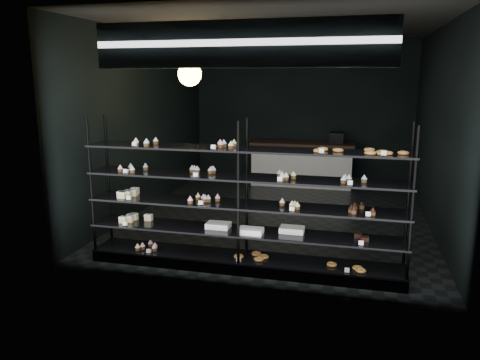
% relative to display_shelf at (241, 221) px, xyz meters
% --- Properties ---
extents(room, '(5.01, 6.01, 3.20)m').
position_rel_display_shelf_xyz_m(room, '(0.09, 2.45, 0.97)').
color(room, black).
rests_on(room, ground).
extents(display_shelf, '(4.00, 0.50, 1.91)m').
position_rel_display_shelf_xyz_m(display_shelf, '(0.00, 0.00, 0.00)').
color(display_shelf, black).
rests_on(display_shelf, room).
extents(signage, '(3.30, 0.05, 0.50)m').
position_rel_display_shelf_xyz_m(signage, '(0.09, -0.48, 2.12)').
color(signage, '#0D2345').
rests_on(signage, room).
extents(pendant_lamp, '(0.36, 0.36, 0.91)m').
position_rel_display_shelf_xyz_m(pendant_lamp, '(-1.14, 1.39, 1.82)').
color(pendant_lamp, black).
rests_on(pendant_lamp, room).
extents(service_counter, '(2.30, 0.65, 1.23)m').
position_rel_display_shelf_xyz_m(service_counter, '(0.20, 4.95, -0.13)').
color(service_counter, silver).
rests_on(service_counter, room).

